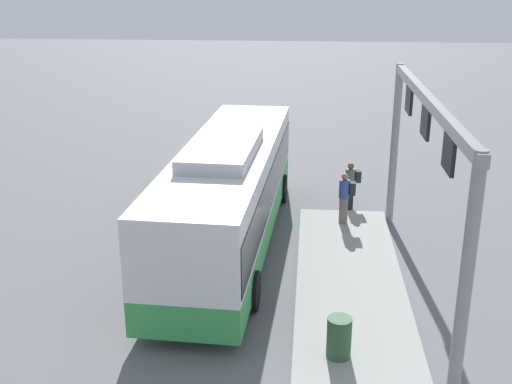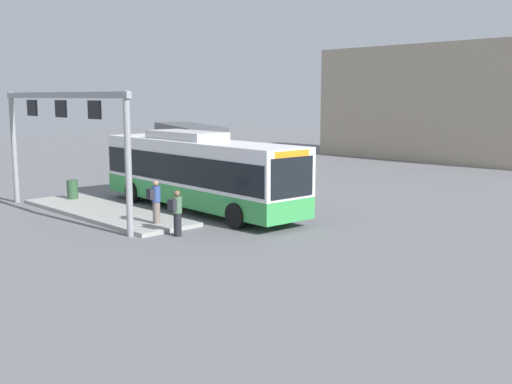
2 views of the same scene
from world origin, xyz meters
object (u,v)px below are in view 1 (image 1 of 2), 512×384
(person_boarding, at_px, (351,184))
(bus_main, at_px, (229,189))
(trash_bin, at_px, (339,337))
(person_waiting_near, at_px, (345,197))

(person_boarding, bearing_deg, bus_main, 32.78)
(bus_main, relative_size, trash_bin, 13.22)
(person_waiting_near, bearing_deg, bus_main, 29.04)
(person_boarding, bearing_deg, trash_bin, 75.34)
(person_waiting_near, bearing_deg, person_boarding, -97.24)
(bus_main, distance_m, person_boarding, 5.25)
(person_waiting_near, height_order, trash_bin, person_waiting_near)
(trash_bin, bearing_deg, person_waiting_near, -3.40)
(person_waiting_near, bearing_deg, trash_bin, 88.66)
(person_boarding, xyz_separation_m, person_waiting_near, (-1.74, 0.28, 0.16))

